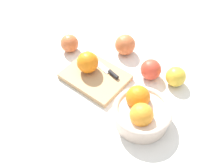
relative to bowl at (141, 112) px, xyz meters
The scene contains 9 objects.
ground_plane 0.19m from the bowl, 35.13° to the right, with size 2.40×2.40×0.00m, color silver.
bowl is the anchor object (origin of this frame).
cutting_board 0.23m from the bowl, 14.27° to the right, with size 0.22×0.17×0.02m, color tan.
orange_on_board 0.27m from the bowl, 13.38° to the right, with size 0.08×0.08×0.08m, color orange.
knife 0.23m from the bowl, 26.31° to the right, with size 0.15×0.05×0.01m.
apple_mid_right 0.42m from the bowl, 16.84° to the right, with size 0.07×0.07×0.07m, color #CC6638.
apple_front_left 0.21m from the bowl, 94.79° to the right, with size 0.07×0.07×0.07m, color gold.
apple_front_left_2 0.19m from the bowl, 68.98° to the right, with size 0.07×0.07×0.07m, color #D6422D.
apple_front_right 0.32m from the bowl, 47.60° to the right, with size 0.08×0.08×0.08m, color #CC6638.
Camera 1 is at (-0.34, 0.52, 0.69)m, focal length 40.91 mm.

